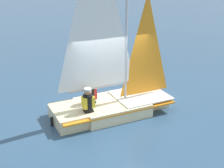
{
  "coord_description": "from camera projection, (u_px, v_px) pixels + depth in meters",
  "views": [
    {
      "loc": [
        -4.65,
        -7.86,
        4.62
      ],
      "look_at": [
        0.0,
        0.0,
        1.02
      ],
      "focal_mm": 50.0,
      "sensor_mm": 36.0,
      "label": 1
    }
  ],
  "objects": [
    {
      "name": "ground_plane",
      "position": [
        112.0,
        113.0,
        10.19
      ],
      "size": [
        260.0,
        260.0,
        0.0
      ],
      "primitive_type": "plane",
      "color": "#2D4C6B"
    },
    {
      "name": "sailboat_main",
      "position": [
        111.0,
        91.0,
        9.88
      ],
      "size": [
        4.01,
        1.97,
        5.96
      ],
      "rotation": [
        0.0,
        0.0,
        6.2
      ],
      "color": "beige",
      "rests_on": "ground_plane"
    },
    {
      "name": "sailor_helm",
      "position": [
        91.0,
        97.0,
        9.88
      ],
      "size": [
        0.36,
        0.33,
        1.16
      ],
      "rotation": [
        0.0,
        0.0,
        6.2
      ],
      "color": "black",
      "rests_on": "ground_plane"
    },
    {
      "name": "sailor_crew",
      "position": [
        88.0,
        105.0,
        9.29
      ],
      "size": [
        0.36,
        0.33,
        1.16
      ],
      "rotation": [
        0.0,
        0.0,
        6.2
      ],
      "color": "black",
      "rests_on": "ground_plane"
    }
  ]
}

